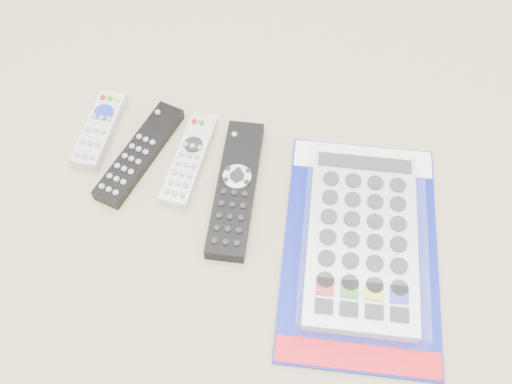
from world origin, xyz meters
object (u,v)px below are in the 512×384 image
(remote_silver_dvd, at_px, (190,159))
(jumbo_remote_packaged, at_px, (362,238))
(remote_slim_black, at_px, (140,154))
(remote_small_grey, at_px, (100,129))
(remote_large_black, at_px, (236,188))

(remote_silver_dvd, height_order, jumbo_remote_packaged, jumbo_remote_packaged)
(remote_slim_black, xyz_separation_m, remote_silver_dvd, (0.08, 0.01, -0.00))
(remote_small_grey, distance_m, jumbo_remote_packaged, 0.45)
(remote_large_black, xyz_separation_m, jumbo_remote_packaged, (0.20, -0.03, 0.01))
(remote_silver_dvd, distance_m, remote_large_black, 0.09)
(remote_small_grey, relative_size, remote_large_black, 0.63)
(remote_large_black, bearing_deg, remote_small_grey, 160.36)
(remote_small_grey, relative_size, remote_slim_black, 0.75)
(jumbo_remote_packaged, bearing_deg, remote_slim_black, 161.92)
(remote_slim_black, height_order, remote_silver_dvd, remote_slim_black)
(remote_small_grey, bearing_deg, jumbo_remote_packaged, -15.11)
(remote_small_grey, xyz_separation_m, remote_slim_black, (0.08, -0.03, -0.00))
(jumbo_remote_packaged, bearing_deg, remote_small_grey, 160.09)
(remote_small_grey, relative_size, remote_silver_dvd, 0.87)
(remote_slim_black, distance_m, jumbo_remote_packaged, 0.37)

